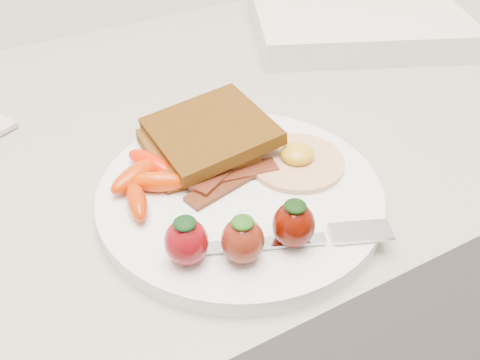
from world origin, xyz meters
TOP-DOWN VIEW (x-y plane):
  - counter at (0.00, 1.70)m, footprint 2.00×0.60m
  - plate at (0.02, 1.54)m, footprint 0.27×0.27m
  - toast_lower at (0.01, 1.61)m, footprint 0.10×0.10m
  - toast_upper at (0.02, 1.62)m, footprint 0.11×0.11m
  - fried_egg at (0.09, 1.55)m, footprint 0.12×0.12m
  - bacon_strips at (0.01, 1.56)m, footprint 0.10×0.07m
  - baby_carrots at (-0.06, 1.59)m, footprint 0.07×0.10m
  - strawberries at (-0.02, 1.47)m, footprint 0.12×0.06m
  - fork at (0.03, 1.46)m, footprint 0.18×0.08m
  - appliance at (0.36, 1.80)m, footprint 0.38×0.35m

SIDE VIEW (x-z plane):
  - counter at x=0.00m, z-range 0.00..0.90m
  - plate at x=0.02m, z-range 0.90..0.92m
  - appliance at x=0.36m, z-range 0.90..0.94m
  - fork at x=0.03m, z-range 0.92..0.92m
  - bacon_strips at x=0.01m, z-range 0.92..0.93m
  - fried_egg at x=0.09m, z-range 0.91..0.93m
  - toast_lower at x=0.01m, z-range 0.92..0.93m
  - baby_carrots at x=-0.06m, z-range 0.92..0.94m
  - strawberries at x=-0.02m, z-range 0.92..0.96m
  - toast_upper at x=0.02m, z-range 0.93..0.95m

